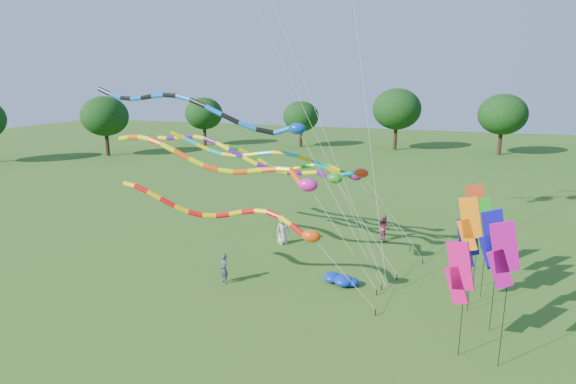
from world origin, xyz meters
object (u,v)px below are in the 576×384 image
(person_c, at_px, (384,228))
(person_b, at_px, (224,269))
(tube_kite_orange, at_px, (235,166))
(tube_kite_red, at_px, (243,217))
(person_a, at_px, (283,230))
(blue_nylon_heap, at_px, (340,277))

(person_c, bearing_deg, person_b, 100.58)
(tube_kite_orange, height_order, person_b, tube_kite_orange)
(tube_kite_orange, bearing_deg, tube_kite_red, -53.83)
(tube_kite_orange, relative_size, person_a, 7.98)
(tube_kite_red, relative_size, person_c, 7.25)
(tube_kite_red, height_order, person_c, tube_kite_red)
(tube_kite_red, relative_size, blue_nylon_heap, 6.57)
(tube_kite_red, height_order, person_a, tube_kite_red)
(blue_nylon_heap, height_order, person_b, person_b)
(tube_kite_red, height_order, blue_nylon_heap, tube_kite_red)
(tube_kite_orange, distance_m, blue_nylon_heap, 7.86)
(blue_nylon_heap, height_order, person_c, person_c)
(person_a, bearing_deg, tube_kite_orange, -147.66)
(person_a, xyz_separation_m, person_b, (-0.86, -6.53, -0.14))
(person_b, bearing_deg, tube_kite_orange, 127.86)
(tube_kite_red, distance_m, person_b, 3.55)
(tube_kite_red, bearing_deg, blue_nylon_heap, 35.87)
(tube_kite_orange, relative_size, person_c, 8.76)
(tube_kite_orange, bearing_deg, person_c, 52.88)
(tube_kite_orange, relative_size, person_b, 9.41)
(blue_nylon_heap, bearing_deg, person_a, 136.08)
(tube_kite_red, xyz_separation_m, tube_kite_orange, (-1.56, 2.59, 1.86))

